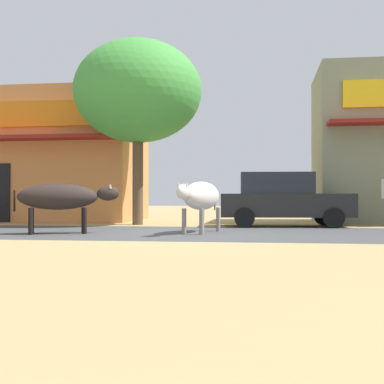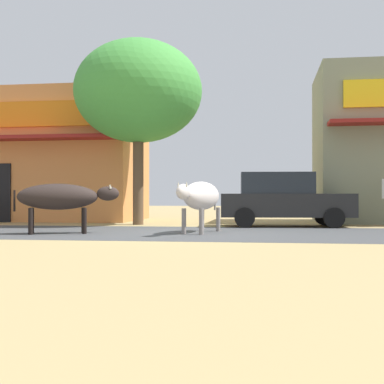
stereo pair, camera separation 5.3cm
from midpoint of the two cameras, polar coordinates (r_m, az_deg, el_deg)
ground at (r=13.26m, az=-1.24°, el=-4.44°), size 80.00×80.00×0.00m
asphalt_road at (r=13.26m, az=-1.24°, el=-4.43°), size 72.00×5.26×0.00m
storefront_left_cafe at (r=21.48m, az=-15.04°, el=3.66°), size 7.03×5.01×4.93m
roadside_tree at (r=17.52m, az=-5.76°, el=10.74°), size 4.17×4.17×6.02m
parked_hatchback_car at (r=16.31m, az=9.94°, el=-0.75°), size 4.05×2.08×1.64m
cow_near_brown at (r=13.30m, az=-13.93°, el=-0.56°), size 2.47×1.39×1.23m
cow_far_dark at (r=13.15m, az=1.07°, el=-0.48°), size 1.07×2.60×1.28m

